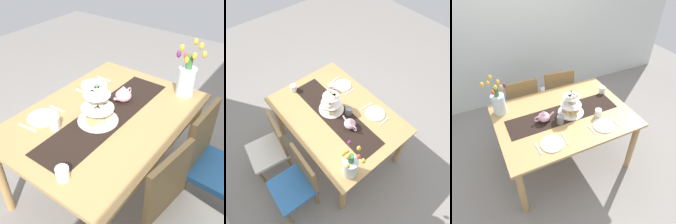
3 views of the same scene
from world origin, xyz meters
The scene contains 18 objects.
ground_plane centered at (0.00, 0.00, 0.00)m, with size 8.00×8.00×0.00m, color gray.
room_wall_rear centered at (0.00, 1.65, 1.30)m, with size 6.00×0.08×2.60m, color silver.
dining_table centered at (0.00, 0.00, 0.66)m, with size 1.52×1.09×0.76m.
chair_left centered at (-0.28, 0.77, 0.50)m, with size 0.44×0.44×0.91m.
chair_right centered at (0.27, 0.77, 0.50)m, with size 0.47×0.47×0.91m.
table_runner centered at (0.00, 0.01, 0.76)m, with size 1.28×0.32×0.00m, color black.
tiered_cake_stand centered at (0.09, 0.00, 0.86)m, with size 0.30×0.30×0.30m.
teapot centered at (-0.24, 0.00, 0.82)m, with size 0.24×0.13×0.14m.
tulip_vase centered at (-0.63, 0.35, 0.91)m, with size 0.25×0.20×0.46m.
cream_jug centered at (0.64, 0.18, 0.80)m, with size 0.08×0.08×0.09m, color white.
dinner_plate_left centered at (-0.29, -0.35, 0.76)m, with size 0.23×0.23×0.01m, color white.
fork_left centered at (-0.44, -0.35, 0.76)m, with size 0.02×0.15×0.01m, color silver.
knife_left centered at (-0.15, -0.35, 0.76)m, with size 0.01×0.17×0.01m, color silver.
dinner_plate_right centered at (0.31, -0.35, 0.76)m, with size 0.23×0.23×0.01m, color white.
fork_right centered at (0.16, -0.35, 0.76)m, with size 0.02×0.15×0.01m, color silver.
knife_right centered at (0.45, -0.35, 0.76)m, with size 0.01×0.17×0.01m, color silver.
mug_grey centered at (-0.09, -0.11, 0.81)m, with size 0.08×0.08×0.10m, color slate.
mug_white_text centered at (0.34, -0.19, 0.81)m, with size 0.08×0.08×0.10m, color white.
Camera 3 is at (-0.79, -1.65, 2.33)m, focal length 34.01 mm.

